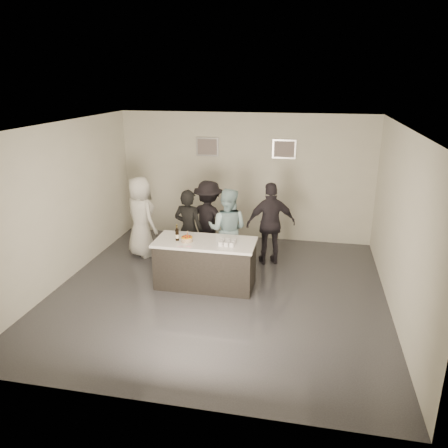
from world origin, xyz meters
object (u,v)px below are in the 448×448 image
at_px(beer_bottle_a, 177,232).
at_px(person_guest_right, 271,224).
at_px(bar_counter, 205,263).
at_px(person_main_black, 189,230).
at_px(beer_bottle_b, 177,234).
at_px(cake, 187,240).
at_px(person_guest_back, 209,220).
at_px(person_guest_left, 141,217).
at_px(person_main_blue, 227,229).

height_order(beer_bottle_a, person_guest_right, person_guest_right).
height_order(bar_counter, person_main_black, person_main_black).
xyz_separation_m(beer_bottle_b, person_main_black, (-0.01, 0.79, -0.20)).
relative_size(cake, person_main_black, 0.13).
relative_size(cake, person_guest_back, 0.12).
distance_m(cake, person_guest_right, 1.99).
xyz_separation_m(cake, beer_bottle_a, (-0.23, 0.13, 0.09)).
relative_size(person_guest_left, person_guest_back, 1.03).
distance_m(cake, person_main_blue, 1.11).
xyz_separation_m(beer_bottle_b, person_guest_right, (1.59, 1.39, -0.16)).
bearing_deg(person_guest_left, person_main_black, -166.33).
distance_m(person_main_blue, person_guest_right, 0.95).
distance_m(cake, beer_bottle_a, 0.28).
bearing_deg(cake, person_guest_back, 87.35).
bearing_deg(person_main_blue, person_guest_back, -40.32).
height_order(beer_bottle_a, person_main_black, person_main_black).
distance_m(bar_counter, person_guest_left, 2.14).
bearing_deg(bar_counter, person_main_blue, 73.40).
relative_size(beer_bottle_a, person_guest_left, 0.15).
xyz_separation_m(bar_counter, person_guest_left, (-1.73, 1.19, 0.43)).
relative_size(person_main_black, person_guest_right, 0.96).
height_order(bar_counter, person_guest_back, person_guest_back).
bearing_deg(beer_bottle_a, person_guest_left, 135.71).
distance_m(cake, person_guest_back, 1.43).
height_order(person_guest_right, person_guest_back, person_guest_right).
distance_m(beer_bottle_b, person_guest_right, 2.12).
bearing_deg(person_main_blue, person_guest_left, -6.18).
bearing_deg(bar_counter, beer_bottle_b, -171.19).
relative_size(cake, person_guest_right, 0.12).
distance_m(person_main_black, person_main_blue, 0.79).
relative_size(beer_bottle_a, person_main_black, 0.16).
distance_m(beer_bottle_a, person_guest_back, 1.34).
xyz_separation_m(cake, beer_bottle_b, (-0.19, 0.01, 0.09)).
bearing_deg(person_guest_right, beer_bottle_a, 20.32).
bearing_deg(person_main_blue, cake, 62.11).
xyz_separation_m(bar_counter, beer_bottle_b, (-0.51, -0.08, 0.58)).
relative_size(beer_bottle_a, beer_bottle_b, 1.00).
height_order(bar_counter, person_main_blue, person_main_blue).
distance_m(person_guest_left, person_guest_right, 2.81).
xyz_separation_m(cake, person_main_black, (-0.20, 0.81, -0.10)).
height_order(cake, person_guest_right, person_guest_right).
relative_size(bar_counter, person_main_black, 1.11).
relative_size(bar_counter, person_guest_left, 1.05).
height_order(beer_bottle_a, person_guest_left, person_guest_left).
xyz_separation_m(bar_counter, cake, (-0.32, -0.09, 0.49)).
bearing_deg(beer_bottle_b, cake, -4.11).
distance_m(person_main_blue, person_guest_left, 2.01).
bearing_deg(person_guest_left, cake, 172.72).
distance_m(cake, beer_bottle_b, 0.21).
distance_m(bar_counter, person_main_black, 0.96).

